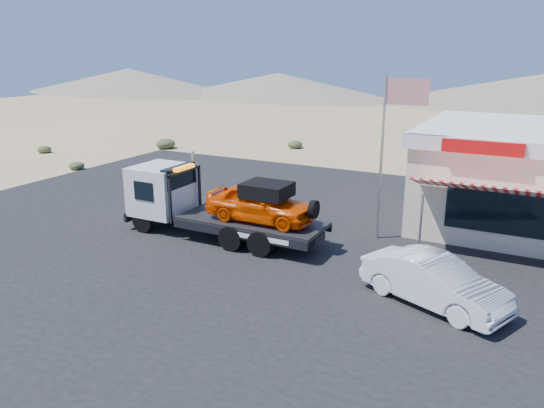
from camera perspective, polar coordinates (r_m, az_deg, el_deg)
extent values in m
plane|color=#998057|center=(18.32, -7.32, -5.64)|extent=(120.00, 120.00, 0.00)
cube|color=black|center=(19.80, 2.42, -3.76)|extent=(32.00, 24.00, 0.02)
cylinder|color=black|center=(20.95, -13.68, -1.77)|extent=(0.89, 0.27, 0.89)
cylinder|color=black|center=(22.25, -10.68, -0.51)|extent=(0.89, 0.27, 0.89)
cylinder|color=black|center=(18.65, -4.27, -3.60)|extent=(0.89, 0.49, 0.89)
cylinder|color=black|center=(20.11, -1.60, -2.06)|extent=(0.89, 0.49, 0.89)
cylinder|color=black|center=(18.10, -1.13, -4.19)|extent=(0.89, 0.49, 0.89)
cylinder|color=black|center=(19.60, 1.37, -2.56)|extent=(0.89, 0.49, 0.89)
cube|color=black|center=(19.68, -4.69, -2.11)|extent=(7.33, 0.89, 0.27)
cube|color=silver|center=(21.14, -11.74, 1.55)|extent=(1.97, 2.10, 1.88)
cube|color=black|center=(20.47, -9.99, 2.97)|extent=(0.31, 1.79, 0.80)
cube|color=black|center=(20.48, -9.30, 1.07)|extent=(0.09, 1.97, 1.79)
cube|color=orange|center=(20.23, -9.44, 3.88)|extent=(0.22, 1.07, 0.13)
cube|color=black|center=(19.12, -2.20, -1.85)|extent=(5.36, 2.05, 0.13)
imported|color=#EB4300|center=(18.74, -1.28, 0.13)|extent=(3.93, 1.58, 1.34)
cube|color=black|center=(18.48, -0.56, 1.54)|extent=(1.61, 1.34, 0.49)
imported|color=silver|center=(15.32, 17.05, -7.94)|extent=(4.38, 2.93, 1.37)
cube|color=red|center=(18.95, 21.66, 5.64)|extent=(2.60, 0.12, 0.45)
cylinder|color=#99999E|center=(18.39, 15.68, -2.33)|extent=(0.08, 0.08, 2.20)
cylinder|color=#99999E|center=(19.44, 11.68, 4.75)|extent=(0.10, 0.10, 6.00)
cube|color=#B20C14|center=(18.93, 14.33, 11.63)|extent=(1.50, 0.02, 0.90)
ellipsoid|color=#314022|center=(33.20, -20.28, 3.93)|extent=(0.90, 0.90, 0.48)
ellipsoid|color=#314022|center=(39.42, -23.29, 5.45)|extent=(0.92, 0.92, 0.50)
ellipsoid|color=#314022|center=(38.58, -11.38, 6.43)|extent=(1.36, 1.36, 0.73)
ellipsoid|color=#314022|center=(37.99, 2.49, 6.46)|extent=(1.07, 1.07, 0.58)
ellipsoid|color=#314022|center=(41.00, 17.04, 6.38)|extent=(0.77, 0.77, 0.41)
cone|color=#726B59|center=(77.34, 0.70, 12.63)|extent=(36.00, 36.00, 3.50)
cone|color=#726B59|center=(89.12, -15.09, 12.68)|extent=(40.00, 40.00, 3.80)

